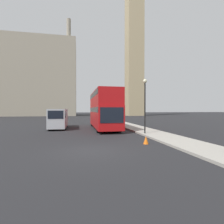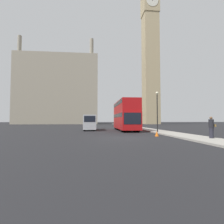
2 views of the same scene
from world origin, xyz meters
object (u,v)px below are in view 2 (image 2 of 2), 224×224
(pedestrian, at_px, (211,127))
(street_lamp, at_px, (157,105))
(white_van, at_px, (90,122))
(clock_tower, at_px, (150,42))
(red_double_decker_bus, at_px, (125,114))

(pedestrian, height_order, street_lamp, street_lamp)
(pedestrian, distance_m, street_lamp, 8.30)
(white_van, bearing_deg, pedestrian, -56.01)
(clock_tower, height_order, white_van, clock_tower)
(red_double_decker_bus, bearing_deg, street_lamp, -63.26)
(clock_tower, relative_size, pedestrian, 40.08)
(red_double_decker_bus, height_order, street_lamp, street_lamp)
(red_double_decker_bus, relative_size, street_lamp, 2.09)
(red_double_decker_bus, bearing_deg, white_van, 165.96)
(clock_tower, height_order, red_double_decker_bus, clock_tower)
(pedestrian, relative_size, street_lamp, 0.35)
(pedestrian, bearing_deg, white_van, 123.99)
(street_lamp, bearing_deg, pedestrian, -77.90)
(white_van, bearing_deg, street_lamp, -40.72)
(red_double_decker_bus, xyz_separation_m, street_lamp, (2.99, -5.93, 0.99))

